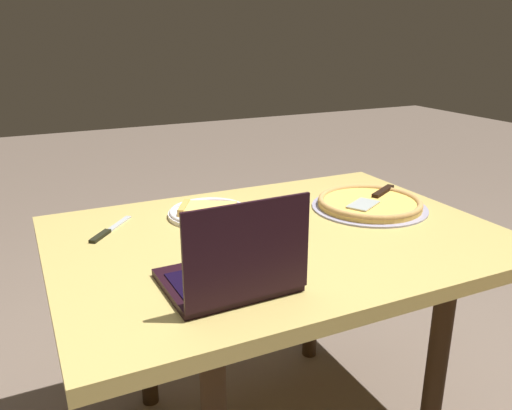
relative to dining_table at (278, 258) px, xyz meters
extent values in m
cube|color=tan|center=(0.00, 0.00, 0.06)|extent=(1.28, 0.93, 0.04)
cylinder|color=#382614|center=(-0.34, -0.34, -0.30)|extent=(0.06, 0.06, 0.69)
cylinder|color=#382614|center=(0.34, -0.34, -0.30)|extent=(0.06, 0.06, 0.69)
cylinder|color=#382614|center=(-0.34, 0.34, -0.30)|extent=(0.06, 0.06, 0.69)
cube|color=black|center=(0.26, 0.22, 0.09)|extent=(0.30, 0.24, 0.02)
cube|color=black|center=(0.26, 0.22, 0.10)|extent=(0.26, 0.15, 0.00)
cube|color=black|center=(0.25, 0.34, 0.21)|extent=(0.29, 0.02, 0.22)
cube|color=#91B9E8|center=(0.25, 0.34, 0.21)|extent=(0.26, 0.01, 0.19)
cylinder|color=white|center=(0.13, -0.23, 0.09)|extent=(0.26, 0.26, 0.01)
torus|color=white|center=(0.13, -0.23, 0.10)|extent=(0.25, 0.25, 0.01)
cube|color=#E5BC5E|center=(0.13, -0.23, 0.10)|extent=(0.20, 0.18, 0.02)
cube|color=gold|center=(0.20, -0.27, 0.10)|extent=(0.07, 0.11, 0.03)
cylinder|color=#9794AF|center=(-0.38, -0.07, 0.08)|extent=(0.38, 0.38, 0.01)
cylinder|color=#ECBA50|center=(-0.38, -0.07, 0.10)|extent=(0.34, 0.34, 0.02)
torus|color=tan|center=(-0.38, -0.07, 0.10)|extent=(0.35, 0.35, 0.02)
cube|color=#AEB7B3|center=(-0.34, -0.04, 0.11)|extent=(0.14, 0.12, 0.00)
cube|color=black|center=(-0.48, -0.13, 0.11)|extent=(0.14, 0.09, 0.01)
cube|color=#B5BABA|center=(0.42, -0.26, 0.08)|extent=(0.12, 0.14, 0.00)
cube|color=black|center=(0.48, -0.19, 0.09)|extent=(0.07, 0.08, 0.01)
camera|label=1|loc=(0.66, 1.24, 0.65)|focal=36.14mm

